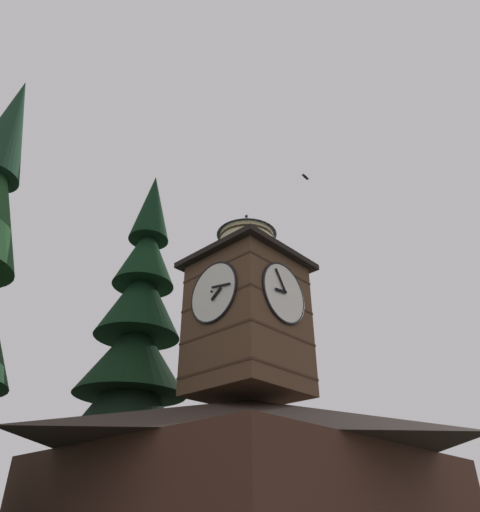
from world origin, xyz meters
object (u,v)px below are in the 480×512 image
(building_main, at_px, (251,484))
(moon, at_px, (146,414))
(pine_tree_behind, at_px, (130,390))
(flying_bird_high, at_px, (305,177))
(clock_tower, at_px, (247,309))

(building_main, relative_size, moon, 6.27)
(pine_tree_behind, distance_m, moon, 32.46)
(flying_bird_high, bearing_deg, clock_tower, -1.58)
(clock_tower, bearing_deg, building_main, -145.69)
(clock_tower, height_order, moon, clock_tower)
(clock_tower, height_order, pine_tree_behind, pine_tree_behind)
(flying_bird_high, bearing_deg, moon, -110.79)
(clock_tower, xyz_separation_m, moon, (-16.93, -30.54, 2.12))
(pine_tree_behind, bearing_deg, moon, -126.69)
(building_main, xyz_separation_m, moon, (-16.50, -30.25, 8.88))
(building_main, relative_size, clock_tower, 1.55)
(pine_tree_behind, distance_m, flying_bird_high, 16.25)
(pine_tree_behind, xyz_separation_m, flying_bird_high, (-7.50, 4.98, 13.53))
(pine_tree_behind, bearing_deg, clock_tower, 114.71)
(building_main, bearing_deg, pine_tree_behind, -59.69)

